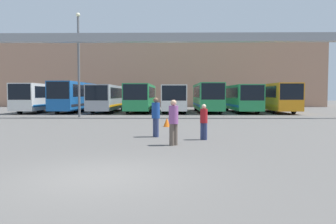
{
  "coord_description": "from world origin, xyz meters",
  "views": [
    {
      "loc": [
        1.84,
        -7.84,
        2.01
      ],
      "look_at": [
        1.3,
        23.79,
        0.3
      ],
      "focal_mm": 35.0,
      "sensor_mm": 36.0,
      "label": 1
    }
  ],
  "objects": [
    {
      "name": "overhead_gantry",
      "position": [
        0.0,
        19.86,
        6.06
      ],
      "size": [
        34.12,
        0.8,
        7.1
      ],
      "color": "gray",
      "rests_on": "ground"
    },
    {
      "name": "building_backdrop",
      "position": [
        0.0,
        50.42,
        5.87
      ],
      "size": [
        52.51,
        12.0,
        11.74
      ],
      "color": "tan",
      "rests_on": "ground"
    },
    {
      "name": "bus_slot_4",
      "position": [
        1.88,
        29.45,
        1.72
      ],
      "size": [
        2.58,
        11.36,
        2.97
      ],
      "color": "silver",
      "rests_on": "ground"
    },
    {
      "name": "lamp_post",
      "position": [
        -6.45,
        20.74,
        4.9
      ],
      "size": [
        0.36,
        0.36,
        9.07
      ],
      "color": "#595B60",
      "rests_on": "ground"
    },
    {
      "name": "pedestrian_mid_left",
      "position": [
        3.17,
        6.57,
        0.84
      ],
      "size": [
        0.33,
        0.33,
        1.57
      ],
      "rotation": [
        0.0,
        0.0,
        5.69
      ],
      "color": "navy",
      "rests_on": "ground"
    },
    {
      "name": "bus_slot_6",
      "position": [
        9.42,
        29.01,
        1.73
      ],
      "size": [
        2.54,
        10.48,
        3.0
      ],
      "color": "#268C4C",
      "rests_on": "ground"
    },
    {
      "name": "bus_slot_2",
      "position": [
        -5.65,
        29.92,
        1.73
      ],
      "size": [
        2.43,
        12.29,
        2.99
      ],
      "color": "#999EA5",
      "rests_on": "ground"
    },
    {
      "name": "ground_plane",
      "position": [
        0.0,
        0.0,
        0.0
      ],
      "size": [
        200.0,
        200.0,
        0.0
      ],
      "primitive_type": "plane",
      "color": "#514F4C"
    },
    {
      "name": "traffic_cone",
      "position": [
        1.42,
        12.37,
        0.28
      ],
      "size": [
        0.43,
        0.43,
        0.55
      ],
      "color": "orange",
      "rests_on": "ground"
    },
    {
      "name": "bus_slot_7",
      "position": [
        13.19,
        29.21,
        1.82
      ],
      "size": [
        2.51,
        10.88,
        3.15
      ],
      "color": "orange",
      "rests_on": "ground"
    },
    {
      "name": "pedestrian_near_center",
      "position": [
        1.83,
        4.97,
        0.95
      ],
      "size": [
        0.37,
        0.37,
        1.8
      ],
      "rotation": [
        0.0,
        0.0,
        3.81
      ],
      "color": "brown",
      "rests_on": "ground"
    },
    {
      "name": "pedestrian_mid_right",
      "position": [
        1.0,
        7.52,
        0.99
      ],
      "size": [
        0.39,
        0.39,
        1.86
      ],
      "rotation": [
        0.0,
        0.0,
        2.06
      ],
      "color": "navy",
      "rests_on": "ground"
    },
    {
      "name": "bus_slot_3",
      "position": [
        -1.88,
        29.84,
        1.79
      ],
      "size": [
        2.6,
        12.14,
        3.1
      ],
      "color": "#268C4C",
      "rests_on": "ground"
    },
    {
      "name": "bus_slot_0",
      "position": [
        -13.19,
        28.89,
        1.81
      ],
      "size": [
        2.45,
        10.24,
        3.14
      ],
      "color": "silver",
      "rests_on": "ground"
    },
    {
      "name": "bus_slot_1",
      "position": [
        -9.42,
        29.9,
        1.93
      ],
      "size": [
        2.45,
        12.26,
        3.35
      ],
      "color": "#1959A5",
      "rests_on": "ground"
    },
    {
      "name": "bus_slot_5",
      "position": [
        5.65,
        29.54,
        1.84
      ],
      "size": [
        2.5,
        11.55,
        3.19
      ],
      "color": "#268C4C",
      "rests_on": "ground"
    }
  ]
}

